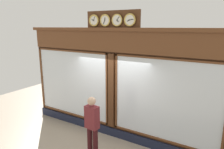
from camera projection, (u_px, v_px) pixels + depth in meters
The scene contains 2 objects.
shop_facade at pixel (114, 83), 6.45m from camera, with size 6.64×0.42×3.91m.
pedestrian at pixel (92, 124), 5.49m from camera, with size 0.38×0.25×1.69m.
Camera 1 is at (-3.19, 5.21, 3.47)m, focal length 33.10 mm.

